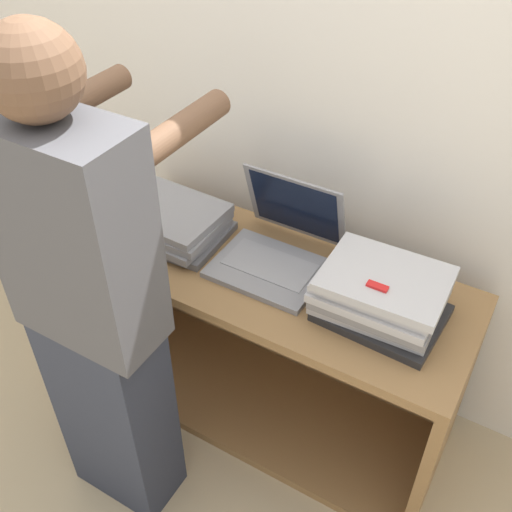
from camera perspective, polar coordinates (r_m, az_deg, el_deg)
The scene contains 8 objects.
ground_plane at distance 2.34m, azimuth -2.38°, elevation -18.42°, with size 12.00×12.00×0.00m, color tan.
wall_back at distance 1.95m, azimuth 6.85°, elevation 15.74°, with size 8.00×0.05×2.40m.
cart at distance 2.23m, azimuth 1.92°, elevation -7.35°, with size 1.35×0.52×0.71m.
laptop_open at distance 1.94m, azimuth 2.04°, elevation 0.77°, with size 0.35×0.36×0.28m.
laptop_stack_left at distance 2.07m, azimuth -8.11°, elevation 3.21°, with size 0.37×0.29×0.11m.
laptop_stack_right at distance 1.78m, azimuth 11.83°, elevation -3.57°, with size 0.38×0.30×0.16m.
person at distance 1.70m, azimuth -15.09°, elevation -5.60°, with size 0.40×0.53×1.61m.
inventory_tag at distance 1.67m, azimuth 11.49°, elevation -2.85°, with size 0.06×0.02×0.01m.
Camera 1 is at (0.70, -1.02, 1.98)m, focal length 42.00 mm.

